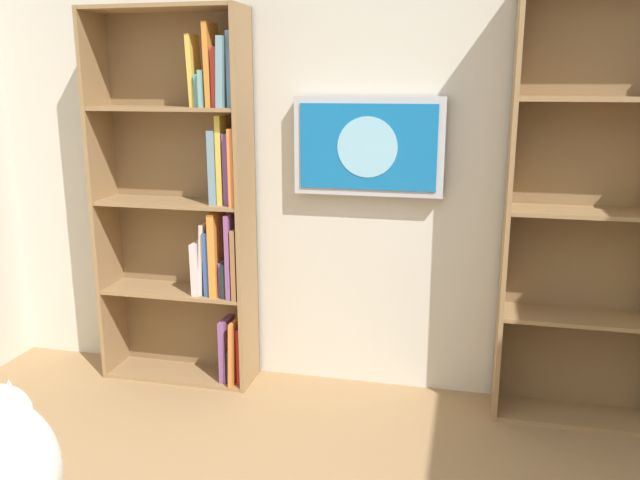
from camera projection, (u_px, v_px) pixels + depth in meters
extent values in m
cube|color=beige|center=(380.00, 141.00, 3.40)|extent=(4.52, 0.06, 2.70)
cube|color=#937047|center=(507.00, 209.00, 3.14)|extent=(0.02, 0.28, 2.10)
cube|color=brown|center=(602.00, 208.00, 3.17)|extent=(0.92, 0.01, 2.10)
cube|color=#937047|center=(586.00, 416.00, 3.29)|extent=(0.88, 0.27, 0.02)
cube|color=#937047|center=(596.00, 319.00, 3.16)|extent=(0.88, 0.27, 0.02)
cube|color=#937047|center=(607.00, 213.00, 3.04)|extent=(0.88, 0.27, 0.02)
cube|color=#937047|center=(619.00, 99.00, 2.92)|extent=(0.88, 0.27, 0.02)
cube|color=#937047|center=(246.00, 206.00, 3.45)|extent=(0.02, 0.28, 2.02)
cube|color=#937047|center=(104.00, 200.00, 3.63)|extent=(0.02, 0.28, 2.02)
cube|color=brown|center=(184.00, 198.00, 3.67)|extent=(0.85, 0.01, 2.02)
cube|color=#937047|center=(182.00, 373.00, 3.77)|extent=(0.81, 0.27, 0.02)
cube|color=#937047|center=(178.00, 291.00, 3.66)|extent=(0.81, 0.27, 0.02)
cube|color=#937047|center=(173.00, 203.00, 3.54)|extent=(0.81, 0.27, 0.02)
cube|color=#937047|center=(168.00, 109.00, 3.42)|extent=(0.81, 0.27, 0.02)
cube|color=#937047|center=(163.00, 8.00, 3.30)|extent=(0.81, 0.27, 0.02)
cube|color=red|center=(243.00, 353.00, 3.63)|extent=(0.03, 0.14, 0.32)
cube|color=orange|center=(237.00, 349.00, 3.63)|extent=(0.03, 0.24, 0.37)
cube|color=black|center=(235.00, 361.00, 3.69)|extent=(0.02, 0.21, 0.19)
cube|color=#7E4E8D|center=(227.00, 348.00, 3.66)|extent=(0.04, 0.17, 0.35)
cube|color=#93643C|center=(240.00, 261.00, 3.51)|extent=(0.03, 0.23, 0.38)
cube|color=#864D8A|center=(234.00, 254.00, 3.51)|extent=(0.03, 0.23, 0.46)
cube|color=#1B2826|center=(230.00, 277.00, 3.55)|extent=(0.03, 0.21, 0.19)
cube|color=#6E4789|center=(225.00, 277.00, 3.55)|extent=(0.02, 0.15, 0.19)
cube|color=orange|center=(218.00, 253.00, 3.52)|extent=(0.04, 0.19, 0.46)
cube|color=#335493|center=(212.00, 261.00, 3.56)|extent=(0.03, 0.19, 0.35)
cube|color=beige|center=(205.00, 258.00, 3.55)|extent=(0.04, 0.14, 0.39)
cube|color=silver|center=(200.00, 267.00, 3.58)|extent=(0.04, 0.18, 0.29)
cube|color=orange|center=(238.00, 166.00, 3.41)|extent=(0.03, 0.24, 0.40)
cube|color=#6E4183|center=(231.00, 169.00, 3.42)|extent=(0.03, 0.15, 0.37)
cube|color=gold|center=(224.00, 160.00, 3.42)|extent=(0.03, 0.16, 0.46)
cube|color=#6A8DA4|center=(217.00, 167.00, 3.44)|extent=(0.04, 0.19, 0.39)
cube|color=#7193AF|center=(235.00, 70.00, 3.29)|extent=(0.03, 0.19, 0.37)
cube|color=#6C95A6|center=(227.00, 72.00, 3.29)|extent=(0.05, 0.24, 0.35)
cube|color=#BC372B|center=(220.00, 78.00, 3.32)|extent=(0.03, 0.18, 0.29)
cube|color=orange|center=(211.00, 65.00, 3.30)|extent=(0.03, 0.15, 0.42)
cube|color=#6CA5A1|center=(207.00, 89.00, 3.34)|extent=(0.02, 0.19, 0.18)
cube|color=#609B9E|center=(202.00, 91.00, 3.35)|extent=(0.03, 0.14, 0.16)
cube|color=gold|center=(194.00, 71.00, 3.34)|extent=(0.04, 0.12, 0.36)
cube|color=#B7B7BC|center=(368.00, 146.00, 3.34)|extent=(0.77, 0.06, 0.50)
cube|color=#146BB2|center=(367.00, 147.00, 3.30)|extent=(0.70, 0.01, 0.43)
cylinder|color=#8CCCEA|center=(367.00, 147.00, 3.30)|extent=(0.31, 0.00, 0.31)
cone|color=white|center=(11.00, 397.00, 1.14)|extent=(0.06, 0.06, 0.07)
cone|color=beige|center=(9.00, 402.00, 1.13)|extent=(0.03, 0.03, 0.05)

